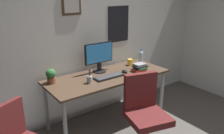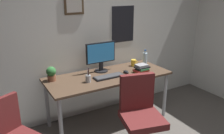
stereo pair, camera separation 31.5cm
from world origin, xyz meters
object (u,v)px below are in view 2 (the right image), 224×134
at_px(computer_mouse, 126,72).
at_px(potted_plant, 51,73).
at_px(office_chair, 140,111).
at_px(coffee_mug_near, 134,63).
at_px(pen_cup, 88,78).
at_px(book_stack_left, 142,69).
at_px(monitor, 101,56).
at_px(keyboard, 109,76).
at_px(water_bottle, 145,59).

relative_size(computer_mouse, potted_plant, 0.56).
relative_size(office_chair, computer_mouse, 8.64).
height_order(office_chair, coffee_mug_near, office_chair).
distance_m(coffee_mug_near, pen_cup, 0.95).
relative_size(computer_mouse, book_stack_left, 0.49).
height_order(computer_mouse, coffee_mug_near, coffee_mug_near).
relative_size(coffee_mug_near, potted_plant, 0.61).
bearing_deg(monitor, book_stack_left, -34.84).
relative_size(monitor, pen_cup, 2.30).
relative_size(keyboard, computer_mouse, 3.91).
height_order(computer_mouse, water_bottle, water_bottle).
distance_m(potted_plant, book_stack_left, 1.28).
xyz_separation_m(water_bottle, book_stack_left, (-0.25, -0.25, -0.05)).
bearing_deg(office_chair, water_bottle, 50.16).
xyz_separation_m(office_chair, potted_plant, (-0.76, 0.95, 0.32)).
bearing_deg(coffee_mug_near, keyboard, -157.04).
bearing_deg(potted_plant, coffee_mug_near, -1.24).
relative_size(office_chair, monitor, 2.07).
bearing_deg(office_chair, computer_mouse, 69.81).
bearing_deg(keyboard, book_stack_left, -6.55).
height_order(potted_plant, pen_cup, pen_cup).
bearing_deg(coffee_mug_near, book_stack_left, -104.01).
bearing_deg(pen_cup, water_bottle, 10.63).
distance_m(monitor, pen_cup, 0.49).
relative_size(office_chair, pen_cup, 4.75).
bearing_deg(monitor, office_chair, -88.74).
relative_size(office_chair, potted_plant, 4.87).
distance_m(monitor, potted_plant, 0.75).
relative_size(monitor, keyboard, 1.07).
bearing_deg(coffee_mug_near, pen_cup, -163.86).
distance_m(monitor, coffee_mug_near, 0.60).
bearing_deg(water_bottle, keyboard, -166.03).
distance_m(computer_mouse, pen_cup, 0.62).
bearing_deg(pen_cup, monitor, 40.80).
distance_m(monitor, water_bottle, 0.76).
distance_m(potted_plant, pen_cup, 0.50).
xyz_separation_m(monitor, book_stack_left, (0.49, -0.34, -0.18)).
distance_m(water_bottle, book_stack_left, 0.36).
relative_size(monitor, water_bottle, 1.82).
height_order(monitor, coffee_mug_near, monitor).
distance_m(computer_mouse, coffee_mug_near, 0.37).
relative_size(computer_mouse, water_bottle, 0.44).
height_order(monitor, computer_mouse, monitor).
xyz_separation_m(computer_mouse, potted_plant, (-1.02, 0.25, 0.09)).
bearing_deg(office_chair, book_stack_left, 52.60).
height_order(keyboard, book_stack_left, book_stack_left).
bearing_deg(keyboard, office_chair, -86.32).
relative_size(coffee_mug_near, pen_cup, 0.60).
distance_m(office_chair, computer_mouse, 0.78).
height_order(pen_cup, book_stack_left, pen_cup).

